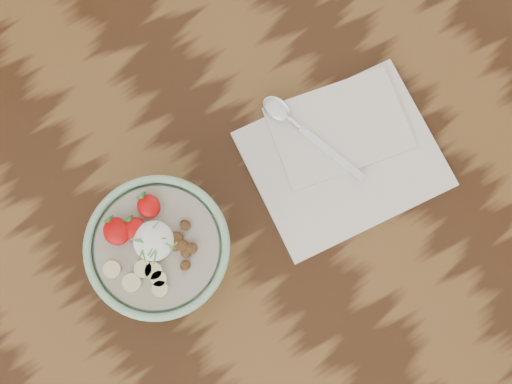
% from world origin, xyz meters
% --- Properties ---
extents(table, '(1.60, 0.90, 0.75)m').
position_xyz_m(table, '(0.00, 0.00, 0.66)').
color(table, black).
rests_on(table, ground).
extents(breakfast_bowl, '(0.17, 0.17, 0.11)m').
position_xyz_m(breakfast_bowl, '(0.07, -0.04, 0.81)').
color(breakfast_bowl, '#89B992').
rests_on(breakfast_bowl, table).
extents(napkin, '(0.26, 0.23, 0.01)m').
position_xyz_m(napkin, '(0.34, -0.06, 0.76)').
color(napkin, silver).
rests_on(napkin, table).
extents(spoon, '(0.06, 0.17, 0.01)m').
position_xyz_m(spoon, '(0.31, 0.02, 0.77)').
color(spoon, silver).
rests_on(spoon, napkin).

